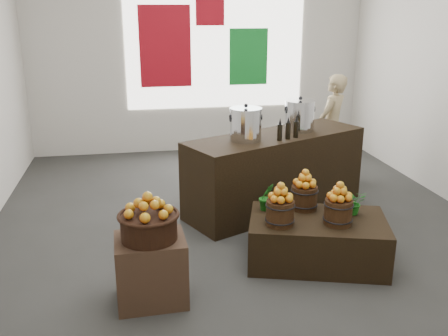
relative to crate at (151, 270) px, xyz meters
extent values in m
plane|color=#31312F|center=(1.13, 1.51, -0.31)|extent=(7.00, 7.00, 0.00)
cube|color=beige|center=(1.13, 5.01, 1.69)|extent=(6.00, 0.04, 4.00)
cube|color=white|center=(1.43, 4.99, 1.69)|extent=(3.20, 0.02, 2.40)
cube|color=maroon|center=(0.53, 4.98, 1.59)|extent=(0.90, 0.04, 1.40)
cube|color=#137D28|center=(2.03, 4.98, 1.39)|extent=(0.70, 0.04, 1.00)
cube|color=maroon|center=(1.33, 4.98, 2.19)|extent=(0.50, 0.04, 0.50)
cube|color=#493122|center=(0.00, 0.00, 0.00)|extent=(0.63, 0.52, 0.61)
cylinder|color=black|center=(0.00, 0.00, 0.42)|extent=(0.49, 0.49, 0.22)
cube|color=black|center=(1.73, 0.43, -0.07)|extent=(1.57, 1.21, 0.48)
cylinder|color=#3C2010|center=(1.29, 0.36, 0.30)|extent=(0.28, 0.28, 0.26)
cylinder|color=#3C2010|center=(1.87, 0.28, 0.30)|extent=(0.28, 0.28, 0.26)
cylinder|color=#3C2010|center=(1.67, 0.72, 0.30)|extent=(0.28, 0.28, 0.26)
imported|color=#135A12|center=(2.13, 0.49, 0.30)|extent=(0.24, 0.21, 0.26)
imported|color=#135A12|center=(1.26, 0.76, 0.32)|extent=(0.19, 0.17, 0.30)
cube|color=black|center=(1.70, 1.93, 0.19)|extent=(2.55, 1.74, 1.00)
cylinder|color=silver|center=(1.25, 1.72, 0.88)|extent=(0.38, 0.38, 0.38)
cylinder|color=silver|center=(2.05, 2.10, 0.88)|extent=(0.38, 0.38, 0.38)
imported|color=tan|center=(2.94, 3.12, 0.49)|extent=(0.69, 0.67, 1.59)
camera|label=1|loc=(-0.08, -4.02, 2.22)|focal=40.00mm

